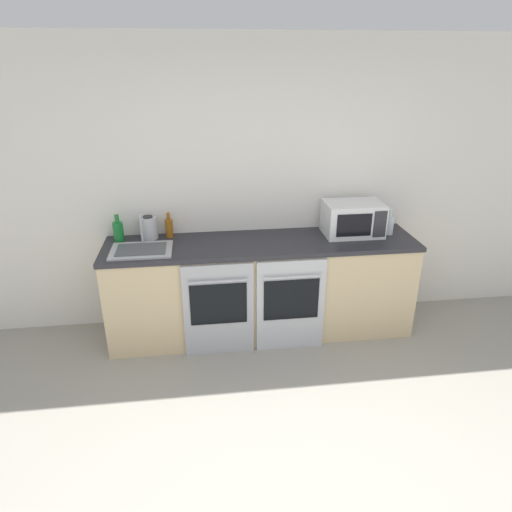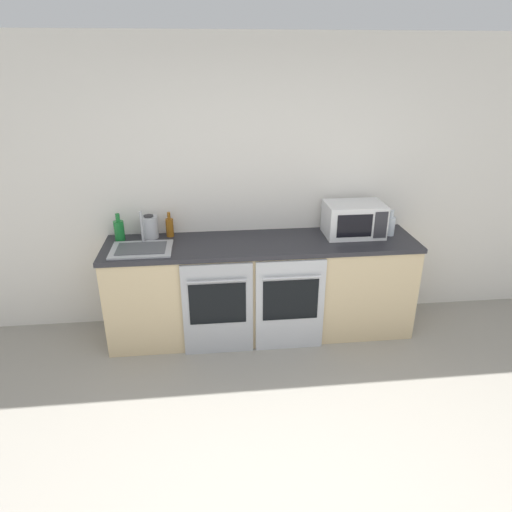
# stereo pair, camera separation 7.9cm
# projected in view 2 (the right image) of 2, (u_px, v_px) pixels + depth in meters

# --- Properties ---
(wall_back) EXTENTS (10.00, 0.06, 2.60)m
(wall_back) POSITION_uv_depth(u_px,v_px,m) (257.00, 188.00, 4.17)
(wall_back) COLOR silver
(wall_back) RESTS_ON ground_plane
(counter_back) EXTENTS (2.76, 0.65, 0.90)m
(counter_back) POSITION_uv_depth(u_px,v_px,m) (261.00, 287.00, 4.19)
(counter_back) COLOR #D1B789
(counter_back) RESTS_ON ground_plane
(oven_left) EXTENTS (0.60, 0.06, 0.85)m
(oven_left) POSITION_uv_depth(u_px,v_px,m) (218.00, 309.00, 3.86)
(oven_left) COLOR #A8AAAF
(oven_left) RESTS_ON ground_plane
(oven_right) EXTENTS (0.60, 0.06, 0.85)m
(oven_right) POSITION_uv_depth(u_px,v_px,m) (290.00, 305.00, 3.92)
(oven_right) COLOR #B7BABF
(oven_right) RESTS_ON ground_plane
(microwave) EXTENTS (0.52, 0.36, 0.30)m
(microwave) POSITION_uv_depth(u_px,v_px,m) (354.00, 219.00, 4.12)
(microwave) COLOR silver
(microwave) RESTS_ON counter_back
(bottle_green) EXTENTS (0.09, 0.09, 0.25)m
(bottle_green) POSITION_uv_depth(u_px,v_px,m) (119.00, 230.00, 4.01)
(bottle_green) COLOR #19722D
(bottle_green) RESTS_ON counter_back
(bottle_clear) EXTENTS (0.08, 0.08, 0.24)m
(bottle_clear) POSITION_uv_depth(u_px,v_px,m) (391.00, 225.00, 4.13)
(bottle_clear) COLOR silver
(bottle_clear) RESTS_ON counter_back
(bottle_amber) EXTENTS (0.07, 0.07, 0.23)m
(bottle_amber) POSITION_uv_depth(u_px,v_px,m) (170.00, 227.00, 4.11)
(bottle_amber) COLOR #8C5114
(bottle_amber) RESTS_ON counter_back
(kettle) EXTENTS (0.15, 0.15, 0.21)m
(kettle) POSITION_uv_depth(u_px,v_px,m) (149.00, 227.00, 4.07)
(kettle) COLOR #B7BABF
(kettle) RESTS_ON counter_back
(sink) EXTENTS (0.51, 0.38, 0.29)m
(sink) POSITION_uv_depth(u_px,v_px,m) (141.00, 248.00, 3.84)
(sink) COLOR #A8AAAF
(sink) RESTS_ON counter_back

